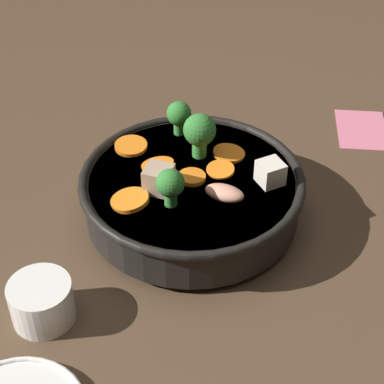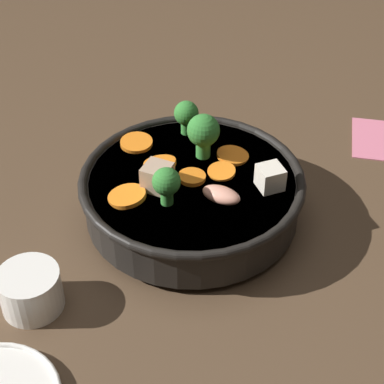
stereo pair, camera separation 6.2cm
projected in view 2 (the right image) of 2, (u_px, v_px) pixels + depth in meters
The scene contains 4 objects.
ground_plane at pixel (192, 217), 0.85m from camera, with size 3.00×3.00×0.00m, color #4C3826.
stirfry_bowl at pixel (192, 190), 0.83m from camera, with size 0.29×0.29×0.13m.
tea_cup at pixel (30, 290), 0.72m from camera, with size 0.07×0.07×0.05m.
napkin at pixel (378, 139), 0.99m from camera, with size 0.13×0.10×0.00m.
Camera 2 is at (-0.64, 0.05, 0.57)m, focal length 60.00 mm.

